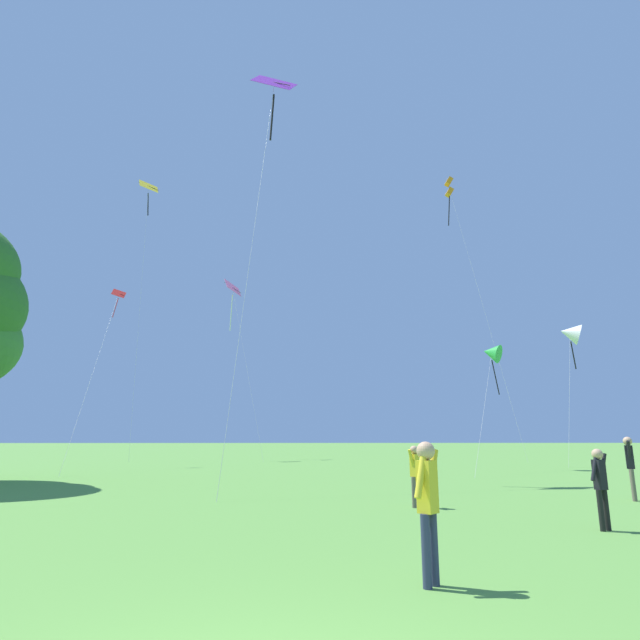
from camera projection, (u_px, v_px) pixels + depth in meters
kite_pink_low at (233, 299)px, 48.73m from camera, size 4.60×8.53×16.45m
kite_white_distant at (570, 333)px, 37.30m from camera, size 4.24×5.13×9.99m
kite_green_small at (491, 353)px, 31.31m from camera, size 4.58×7.67×7.42m
kite_yellow_diamond at (148, 197)px, 49.72m from camera, size 3.12×7.35×26.13m
kite_red_high at (115, 305)px, 35.00m from camera, size 2.17×10.75×11.87m
kite_orange_box at (449, 189)px, 51.42m from camera, size 2.30×8.90×26.99m
kite_purple_streamer at (273, 97)px, 26.54m from camera, size 2.41×9.06×20.57m
person_far_back at (630, 462)px, 14.77m from camera, size 0.35×0.53×1.75m
person_near_tree at (415, 470)px, 13.37m from camera, size 0.41×0.39×1.52m
person_foreground_watcher at (428, 498)px, 6.34m from camera, size 0.43×0.44×1.67m
person_child_small at (600, 481)px, 10.03m from camera, size 0.48×0.25×1.51m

